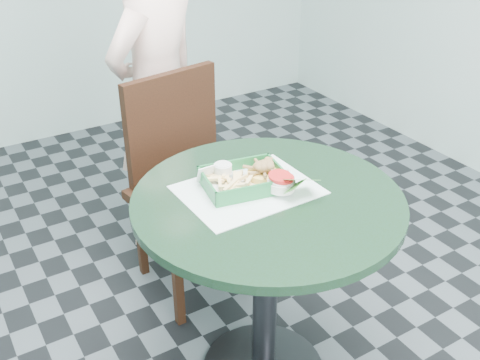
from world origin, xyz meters
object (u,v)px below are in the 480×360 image
diner_person (158,95)px  food_basket (244,188)px  sauce_ramekin (221,175)px  cafe_table (267,246)px  crab_sandwich (262,172)px  dining_chair (186,171)px

diner_person → food_basket: bearing=58.4°
diner_person → sauce_ramekin: bearing=54.7°
cafe_table → food_basket: bearing=110.6°
cafe_table → diner_person: (0.08, 1.01, 0.18)m
crab_sandwich → cafe_table: bearing=-112.5°
crab_sandwich → sauce_ramekin: (-0.12, 0.05, 0.00)m
cafe_table → crab_sandwich: bearing=67.5°
dining_chair → sauce_ramekin: dining_chair is taller
cafe_table → dining_chair: bearing=86.6°
diner_person → crab_sandwich: size_ratio=13.93×
food_basket → crab_sandwich: crab_sandwich is taller
food_basket → sauce_ramekin: size_ratio=4.32×
sauce_ramekin → cafe_table: bearing=-60.0°
food_basket → diner_person: bearing=83.1°
dining_chair → diner_person: bearing=73.2°
food_basket → crab_sandwich: 0.08m
diner_person → food_basket: 0.92m
cafe_table → diner_person: 1.02m
dining_chair → food_basket: 0.64m
dining_chair → diner_person: 0.40m
dining_chair → food_basket: bearing=-107.6°
food_basket → sauce_ramekin: 0.08m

